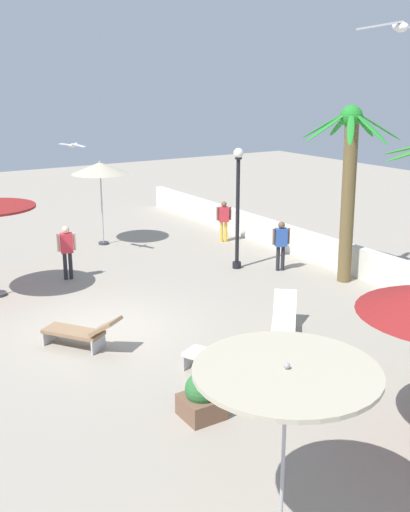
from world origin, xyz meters
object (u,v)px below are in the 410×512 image
at_px(guest_2, 224,218).
at_px(seagull_1, 401,26).
at_px(guest_1, 67,247).
at_px(guest_0, 281,241).
at_px(patio_umbrella_0, 100,169).
at_px(lounge_chair_1, 227,358).
at_px(lounge_chair_0, 284,319).
at_px(patio_umbrella_2, 286,384).
at_px(seagull_0, 73,145).
at_px(lounge_chair_2, 82,331).
at_px(palm_tree_1, 349,175).
at_px(planter, 201,397).
at_px(lamp_post_2, 238,202).

distance_m(guest_2, seagull_1, 15.14).
bearing_deg(guest_2, guest_1, -79.66).
relative_size(guest_0, seagull_1, 1.47).
xyz_separation_m(patio_umbrella_0, lounge_chair_1, (11.05, -2.01, -2.39)).
bearing_deg(lounge_chair_0, patio_umbrella_2, -39.70).
relative_size(patio_umbrella_0, seagull_0, 3.00).
height_order(patio_umbrella_0, guest_2, patio_umbrella_0).
bearing_deg(lounge_chair_2, lounge_chair_1, 34.74).
distance_m(palm_tree_1, lounge_chair_2, 8.92).
bearing_deg(seagull_0, seagull_1, -2.12).
xyz_separation_m(palm_tree_1, guest_1, (-4.53, -6.98, -2.20)).
height_order(guest_0, planter, guest_0).
bearing_deg(lounge_chair_1, palm_tree_1, 116.82).
height_order(patio_umbrella_2, planter, patio_umbrella_2).
relative_size(guest_2, planter, 1.80).
height_order(patio_umbrella_2, guest_0, patio_umbrella_2).
distance_m(lounge_chair_0, lounge_chair_2, 4.71).
distance_m(patio_umbrella_2, lamp_post_2, 12.08).
bearing_deg(guest_0, lounge_chair_2, -73.75).
bearing_deg(lounge_chair_2, patio_umbrella_2, -0.05).
height_order(lounge_chair_2, guest_0, guest_0).
bearing_deg(seagull_1, patio_umbrella_2, -77.81).
xyz_separation_m(lounge_chair_0, planter, (2.09, -3.61, -0.00)).
bearing_deg(planter, seagull_0, 170.53).
bearing_deg(palm_tree_1, patio_umbrella_0, -150.25).
bearing_deg(lamp_post_2, patio_umbrella_0, -154.03).
height_order(seagull_0, seagull_1, seagull_1).
height_order(lounge_chair_1, lounge_chair_2, lounge_chair_2).
bearing_deg(patio_umbrella_0, guest_1, -37.93).
height_order(guest_1, guest_2, guest_1).
xyz_separation_m(palm_tree_1, seagull_0, (-6.30, -5.95, 0.62)).
relative_size(palm_tree_1, guest_2, 3.38).
distance_m(patio_umbrella_2, guest_0, 11.98).
bearing_deg(lounge_chair_1, lamp_post_2, 143.26).
bearing_deg(lounge_chair_1, seagull_0, 176.94).
relative_size(patio_umbrella_0, lounge_chair_2, 1.67).
xyz_separation_m(patio_umbrella_0, guest_2, (2.07, 3.96, -1.88)).
bearing_deg(lounge_chair_1, patio_umbrella_2, -25.39).
xyz_separation_m(lamp_post_2, lounge_chair_0, (4.97, -2.12, -1.76)).
relative_size(patio_umbrella_0, guest_2, 2.01).
xyz_separation_m(lounge_chair_1, seagull_0, (-9.57, 0.51, 3.43)).
bearing_deg(lounge_chair_2, guest_2, 127.51).
xyz_separation_m(patio_umbrella_0, guest_1, (3.26, -2.54, -1.78)).
distance_m(patio_umbrella_2, lounge_chair_1, 5.02).
height_order(seagull_0, planter, seagull_0).
bearing_deg(lounge_chair_2, lamp_post_2, 115.81).
bearing_deg(patio_umbrella_2, patio_umbrella_0, 165.27).
distance_m(patio_umbrella_0, palm_tree_1, 8.97).
bearing_deg(guest_1, lamp_post_2, 70.21).
bearing_deg(lounge_chair_2, guest_0, 106.25).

